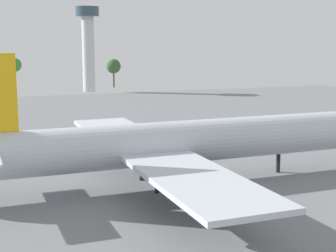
# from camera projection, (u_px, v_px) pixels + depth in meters

# --- Properties ---
(ground_plane) EXTENTS (281.87, 281.87, 0.00)m
(ground_plane) POSITION_uv_depth(u_px,v_px,m) (168.00, 184.00, 80.56)
(ground_plane) COLOR slate
(cargo_airplane) EXTENTS (70.47, 64.77, 20.94)m
(cargo_airplane) POSITION_uv_depth(u_px,v_px,m) (166.00, 144.00, 79.36)
(cargo_airplane) COLOR silver
(cargo_airplane) RESTS_ON ground_plane
(baggage_tug) EXTENTS (3.41, 5.29, 1.94)m
(baggage_tug) POSITION_uv_depth(u_px,v_px,m) (59.00, 157.00, 95.21)
(baggage_tug) COLOR silver
(baggage_tug) RESTS_ON ground_plane
(control_tower) EXTENTS (10.24, 10.24, 37.49)m
(control_tower) POSITION_uv_depth(u_px,v_px,m) (88.00, 41.00, 224.06)
(control_tower) COLOR silver
(control_tower) RESTS_ON ground_plane
(tree_line_backdrop) EXTENTS (88.34, 7.03, 14.99)m
(tree_line_backdrop) POSITION_uv_depth(u_px,v_px,m) (31.00, 67.00, 232.03)
(tree_line_backdrop) COLOR #51381E
(tree_line_backdrop) RESTS_ON ground_plane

